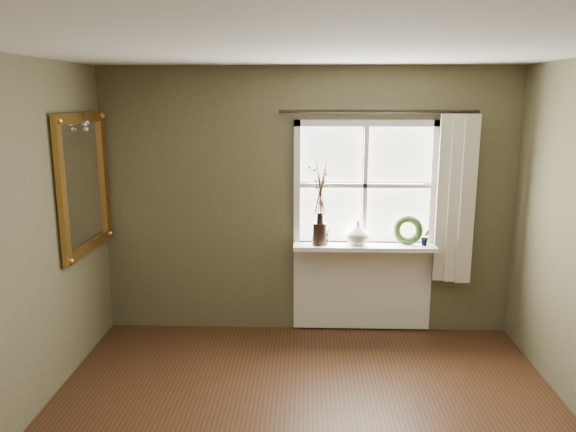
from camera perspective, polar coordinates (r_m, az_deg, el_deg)
The scene contains 13 objects.
ceiling at distance 3.12m, azimuth 2.11°, elevation 17.18°, with size 4.50×4.50×0.00m, color silver.
wall_back at distance 5.51m, azimuth 1.97°, elevation 1.44°, with size 4.00×0.10×2.60m, color brown.
window_frame at distance 5.44m, azimuth 7.80°, elevation 3.11°, with size 1.36×0.06×1.24m.
window_sill at distance 5.45m, azimuth 7.74°, elevation -3.10°, with size 1.36×0.26×0.04m, color white.
window_apron at distance 5.69m, azimuth 7.50°, elevation -7.09°, with size 1.36×0.04×0.88m, color white.
dark_jug at distance 5.39m, azimuth 3.27°, elevation -1.79°, with size 0.15×0.15×0.21m, color black.
cream_vase at distance 5.41m, azimuth 7.09°, elevation -1.70°, with size 0.22×0.22×0.23m, color beige.
wreath at distance 5.52m, azimuth 12.07°, elevation -1.72°, with size 0.28×0.28×0.07m, color #2A3D1B.
potted_plant_left at distance 5.40m, azimuth 3.85°, elevation -2.04°, with size 0.09×0.06×0.17m, color #2A3D1B.
potted_plant_right at distance 5.52m, azimuth 13.78°, elevation -2.11°, with size 0.09×0.07×0.16m, color #2A3D1B.
curtain at distance 5.51m, azimuth 16.60°, elevation 1.62°, with size 0.36×0.12×1.59m, color beige.
curtain_rod at distance 5.32m, azimuth 9.18°, elevation 10.45°, with size 0.03×0.03×1.84m, color black.
gilt_mirror at distance 5.25m, azimuth -20.01°, elevation 3.17°, with size 0.10×1.03×1.23m.
Camera 1 is at (-0.00, -3.11, 2.33)m, focal length 35.00 mm.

